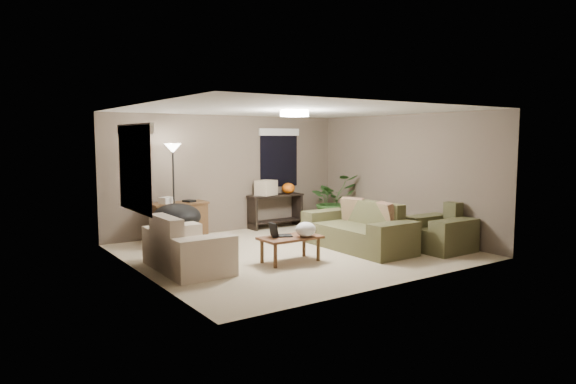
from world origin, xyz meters
TOP-DOWN VIEW (x-y plane):
  - room_shell at (0.00, 0.00)m, footprint 5.50×5.50m
  - main_sofa at (1.14, -0.44)m, footprint 0.95×2.20m
  - throw_pillows at (1.39, -0.44)m, footprint 0.40×1.40m
  - loveseat at (-2.10, -0.09)m, footprint 0.90×1.60m
  - armchair at (2.22, -1.39)m, footprint 0.95×1.00m
  - coffee_table at (-0.50, -0.60)m, footprint 1.00×0.55m
  - laptop at (-0.66, -0.50)m, footprint 0.40×0.35m
  - plastic_bag at (-0.30, -0.75)m, footprint 0.35×0.31m
  - desk at (-1.29, 2.14)m, footprint 1.10×0.50m
  - desk_papers at (-1.45, 2.13)m, footprint 0.73×0.32m
  - console_table at (1.07, 2.27)m, footprint 1.30×0.40m
  - pumpkin at (1.42, 2.27)m, footprint 0.39×0.39m
  - cardboard_box at (0.82, 2.27)m, footprint 0.53×0.47m
  - papasan_chair at (-1.54, 1.63)m, footprint 1.19×1.19m
  - floor_lamp at (-1.45, 2.00)m, footprint 0.32×0.32m
  - ceiling_fixture at (0.00, 0.00)m, footprint 0.50×0.50m
  - houseplant at (2.23, 1.66)m, footprint 1.08×1.20m
  - cat_scratching_post at (2.34, 0.85)m, footprint 0.32×0.32m
  - window_left at (-2.73, 0.30)m, footprint 0.05×1.56m
  - window_back at (1.30, 2.48)m, footprint 1.06×0.05m

SIDE VIEW (x-z plane):
  - cat_scratching_post at x=2.34m, z-range -0.04..0.46m
  - main_sofa at x=1.14m, z-range -0.13..0.72m
  - loveseat at x=-2.10m, z-range -0.13..0.72m
  - armchair at x=2.22m, z-range -0.13..0.72m
  - coffee_table at x=-0.50m, z-range 0.15..0.57m
  - desk at x=-1.29m, z-range 0.00..0.75m
  - console_table at x=1.07m, z-range 0.06..0.81m
  - papasan_chair at x=-1.54m, z-range 0.07..0.86m
  - houseplant at x=2.23m, z-range 0.00..0.94m
  - laptop at x=-0.66m, z-range 0.36..0.60m
  - plastic_bag at x=-0.30m, z-range 0.42..0.66m
  - throw_pillows at x=1.39m, z-range 0.42..0.88m
  - desk_papers at x=-1.45m, z-range 0.74..0.86m
  - pumpkin at x=1.42m, z-range 0.75..0.99m
  - cardboard_box at x=0.82m, z-range 0.75..1.08m
  - room_shell at x=0.00m, z-range -1.50..4.00m
  - floor_lamp at x=-1.45m, z-range 0.64..2.55m
  - window_left at x=-2.73m, z-range 1.12..2.45m
  - window_back at x=1.30m, z-range 1.12..2.45m
  - ceiling_fixture at x=0.00m, z-range 2.39..2.49m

